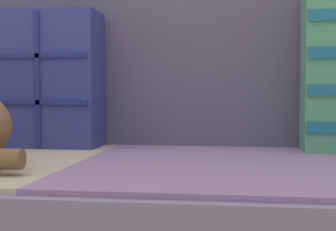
{
  "coord_description": "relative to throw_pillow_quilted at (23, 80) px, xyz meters",
  "views": [
    {
      "loc": [
        0.34,
        -1.0,
        0.54
      ],
      "look_at": [
        0.19,
        0.05,
        0.49
      ],
      "focal_mm": 55.0,
      "sensor_mm": 36.0,
      "label": 1
    }
  ],
  "objects": [
    {
      "name": "throw_pillow_quilted",
      "position": [
        0.0,
        0.0,
        0.0
      ],
      "size": [
        0.42,
        0.14,
        0.36
      ],
      "color": "navy",
      "rests_on": "couch"
    },
    {
      "name": "sofa_backrest",
      "position": [
        0.25,
        0.15,
        0.11
      ],
      "size": [
        2.03,
        0.14,
        0.58
      ],
      "color": "#514C60",
      "rests_on": "couch"
    }
  ]
}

